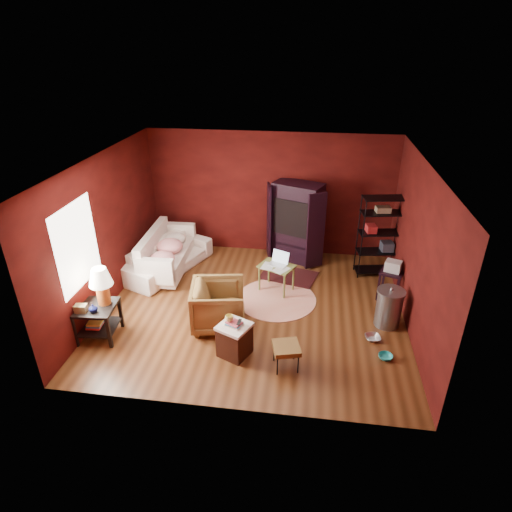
{
  "coord_description": "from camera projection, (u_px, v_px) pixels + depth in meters",
  "views": [
    {
      "loc": [
        0.96,
        -6.69,
        4.58
      ],
      "look_at": [
        0.0,
        0.2,
        1.0
      ],
      "focal_mm": 30.0,
      "sensor_mm": 36.0,
      "label": 1
    }
  ],
  "objects": [
    {
      "name": "rug_round",
      "position": [
        276.0,
        299.0,
        8.37
      ],
      "size": [
        1.75,
        1.75,
        0.01
      ],
      "rotation": [
        0.0,
        0.0,
        0.14
      ],
      "color": "white",
      "rests_on": "ground"
    },
    {
      "name": "sofa",
      "position": [
        168.0,
        253.0,
        9.23
      ],
      "size": [
        1.38,
        2.23,
        0.84
      ],
      "primitive_type": "imported",
      "rotation": [
        0.0,
        0.0,
        1.19
      ],
      "color": "white",
      "rests_on": "ground"
    },
    {
      "name": "pet_bowl_steel",
      "position": [
        373.0,
        333.0,
        7.2
      ],
      "size": [
        0.27,
        0.12,
        0.26
      ],
      "primitive_type": "imported",
      "rotation": [
        0.0,
        0.0,
        0.22
      ],
      "color": "silver",
      "rests_on": "ground"
    },
    {
      "name": "tv_armoire",
      "position": [
        296.0,
        221.0,
        9.48
      ],
      "size": [
        1.31,
        1.05,
        1.79
      ],
      "rotation": [
        0.0,
        0.0,
        -0.39
      ],
      "color": "black",
      "rests_on": "ground"
    },
    {
      "name": "footstool",
      "position": [
        286.0,
        349.0,
        6.5
      ],
      "size": [
        0.49,
        0.49,
        0.41
      ],
      "rotation": [
        0.0,
        0.0,
        0.26
      ],
      "color": "black",
      "rests_on": "ground"
    },
    {
      "name": "pet_bowl_turquoise",
      "position": [
        386.0,
        353.0,
        6.77
      ],
      "size": [
        0.24,
        0.12,
        0.23
      ],
      "primitive_type": "imported",
      "rotation": [
        0.0,
        0.0,
        -0.22
      ],
      "color": "#25ADB1",
      "rests_on": "ground"
    },
    {
      "name": "hamper",
      "position": [
        235.0,
        339.0,
        6.79
      ],
      "size": [
        0.61,
        0.61,
        0.65
      ],
      "rotation": [
        0.0,
        0.0,
        -0.43
      ],
      "color": "#401B0E",
      "rests_on": "ground"
    },
    {
      "name": "wire_shelving",
      "position": [
        380.0,
        233.0,
        8.85
      ],
      "size": [
        0.9,
        0.51,
        1.74
      ],
      "rotation": [
        0.0,
        0.0,
        0.18
      ],
      "color": "black",
      "rests_on": "ground"
    },
    {
      "name": "trash_can",
      "position": [
        389.0,
        308.0,
        7.48
      ],
      "size": [
        0.64,
        0.64,
        0.76
      ],
      "rotation": [
        0.0,
        0.0,
        -0.42
      ],
      "color": "gray",
      "rests_on": "ground"
    },
    {
      "name": "room",
      "position": [
        252.0,
        241.0,
        7.46
      ],
      "size": [
        5.54,
        5.04,
        2.84
      ],
      "color": "brown",
      "rests_on": "ground"
    },
    {
      "name": "laptop_desk",
      "position": [
        277.0,
        268.0,
        8.45
      ],
      "size": [
        0.79,
        0.7,
        0.81
      ],
      "rotation": [
        0.0,
        0.0,
        -0.42
      ],
      "color": "olive",
      "rests_on": "ground"
    },
    {
      "name": "vase",
      "position": [
        93.0,
        308.0,
        6.9
      ],
      "size": [
        0.17,
        0.18,
        0.14
      ],
      "primitive_type": "imported",
      "rotation": [
        0.0,
        0.0,
        -0.29
      ],
      "color": "#0D1245",
      "rests_on": "side_table"
    },
    {
      "name": "armchair",
      "position": [
        218.0,
        304.0,
        7.41
      ],
      "size": [
        0.96,
        1.01,
        0.91
      ],
      "primitive_type": "imported",
      "rotation": [
        0.0,
        0.0,
        1.74
      ],
      "color": "black",
      "rests_on": "ground"
    },
    {
      "name": "rug_oriental",
      "position": [
        289.0,
        275.0,
        9.17
      ],
      "size": [
        1.3,
        1.03,
        0.01
      ],
      "rotation": [
        0.0,
        0.0,
        -0.26
      ],
      "color": "#4A1316",
      "rests_on": "ground"
    },
    {
      "name": "side_table",
      "position": [
        99.0,
        297.0,
        7.04
      ],
      "size": [
        0.69,
        0.69,
        1.27
      ],
      "rotation": [
        0.0,
        0.0,
        0.09
      ],
      "color": "black",
      "rests_on": "ground"
    },
    {
      "name": "small_stand",
      "position": [
        392.0,
        271.0,
        8.12
      ],
      "size": [
        0.53,
        0.53,
        0.82
      ],
      "rotation": [
        0.0,
        0.0,
        -0.37
      ],
      "color": "black",
      "rests_on": "ground"
    },
    {
      "name": "mug",
      "position": [
        229.0,
        317.0,
        6.64
      ],
      "size": [
        0.16,
        0.14,
        0.13
      ],
      "primitive_type": "imported",
      "rotation": [
        0.0,
        0.0,
        -0.34
      ],
      "color": "#EAD972",
      "rests_on": "hamper"
    },
    {
      "name": "sofa_cushions",
      "position": [
        166.0,
        254.0,
        9.22
      ],
      "size": [
        0.86,
        2.0,
        0.83
      ],
      "rotation": [
        0.0,
        0.0,
        0.03
      ],
      "color": "white",
      "rests_on": "sofa"
    }
  ]
}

